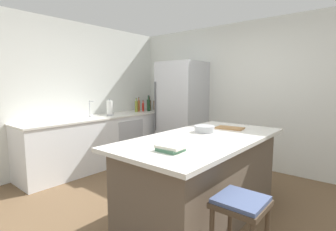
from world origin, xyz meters
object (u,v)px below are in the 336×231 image
at_px(paper_towel_roll, 110,108).
at_px(vinegar_bottle, 139,106).
at_px(kitchen_island, 203,176).
at_px(olive_oil_bottle, 136,106).
at_px(sink_faucet, 90,108).
at_px(refrigerator, 182,111).
at_px(wine_bottle, 148,105).
at_px(hot_sauce_bottle, 143,107).
at_px(whiskey_bottle, 155,105).
at_px(syrup_bottle, 150,105).
at_px(bar_stool, 240,214).
at_px(gin_bottle, 149,104).
at_px(mixing_bowl, 204,129).
at_px(cookbook_stack, 170,148).
at_px(cutting_board, 230,128).

relative_size(paper_towel_roll, vinegar_bottle, 1.01).
relative_size(kitchen_island, olive_oil_bottle, 7.26).
xyz_separation_m(sink_faucet, vinegar_bottle, (0.02, 1.17, -0.03)).
xyz_separation_m(refrigerator, wine_bottle, (-0.82, -0.11, 0.08)).
distance_m(paper_towel_roll, hot_sauce_bottle, 0.89).
distance_m(refrigerator, paper_towel_roll, 1.41).
distance_m(vinegar_bottle, olive_oil_bottle, 0.09).
bearing_deg(whiskey_bottle, olive_oil_bottle, -91.59).
distance_m(sink_faucet, syrup_bottle, 1.55).
distance_m(whiskey_bottle, wine_bottle, 0.29).
distance_m(syrup_bottle, olive_oil_bottle, 0.47).
bearing_deg(bar_stool, gin_bottle, 143.96).
height_order(paper_towel_roll, wine_bottle, wine_bottle).
bearing_deg(mixing_bowl, vinegar_bottle, 154.08).
xyz_separation_m(wine_bottle, mixing_bowl, (2.24, -1.33, -0.08)).
height_order(cookbook_stack, cutting_board, cookbook_stack).
xyz_separation_m(refrigerator, hot_sauce_bottle, (-0.89, -0.21, 0.05)).
bearing_deg(bar_stool, paper_towel_roll, 158.63).
bearing_deg(wine_bottle, syrup_bottle, 128.42).
bearing_deg(paper_towel_roll, refrigerator, 51.51).
bearing_deg(kitchen_island, cutting_board, 90.46).
distance_m(wine_bottle, cookbook_stack, 3.35).
bearing_deg(hot_sauce_bottle, vinegar_bottle, -103.70).
relative_size(wine_bottle, hot_sauce_bottle, 1.40).
bearing_deg(paper_towel_roll, kitchen_island, -13.26).
bearing_deg(syrup_bottle, olive_oil_bottle, -82.67).
xyz_separation_m(kitchen_island, wine_bottle, (-2.38, 1.56, 0.58)).
height_order(bar_stool, hot_sauce_bottle, hot_sauce_bottle).
xyz_separation_m(refrigerator, vinegar_bottle, (-0.91, -0.31, 0.07)).
height_order(paper_towel_roll, whiskey_bottle, paper_towel_roll).
bearing_deg(refrigerator, whiskey_bottle, 169.08).
bearing_deg(vinegar_bottle, gin_bottle, 89.26).
relative_size(kitchen_island, refrigerator, 1.12).
relative_size(whiskey_bottle, syrup_bottle, 0.94).
bearing_deg(vinegar_bottle, paper_towel_roll, -87.28).
xyz_separation_m(sink_faucet, wine_bottle, (0.11, 1.37, -0.02)).
bearing_deg(whiskey_bottle, cookbook_stack, -45.12).
xyz_separation_m(bar_stool, gin_bottle, (-3.20, 2.33, 0.49)).
bearing_deg(wine_bottle, hot_sauce_bottle, -125.23).
bearing_deg(whiskey_bottle, vinegar_bottle, -93.21).
height_order(wine_bottle, vinegar_bottle, wine_bottle).
distance_m(hot_sauce_bottle, cookbook_stack, 3.34).
relative_size(refrigerator, sink_faucet, 6.43).
relative_size(kitchen_island, paper_towel_roll, 6.91).
distance_m(sink_faucet, vinegar_bottle, 1.17).
height_order(olive_oil_bottle, cookbook_stack, olive_oil_bottle).
bearing_deg(syrup_bottle, cookbook_stack, -43.08).
height_order(sink_faucet, gin_bottle, gin_bottle).
bearing_deg(cutting_board, refrigerator, 146.23).
bearing_deg(syrup_bottle, hot_sauce_bottle, -75.17).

